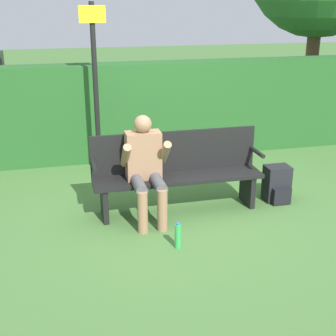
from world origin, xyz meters
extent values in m
plane|color=#426B33|center=(0.00, 0.00, 0.00)|extent=(40.00, 40.00, 0.00)
cube|color=#235623|center=(0.00, 2.15, 0.74)|extent=(12.00, 0.45, 1.47)
cube|color=black|center=(0.00, 0.00, 0.42)|extent=(1.98, 0.40, 0.05)
cube|color=black|center=(0.00, 0.18, 0.68)|extent=(1.98, 0.04, 0.49)
cube|color=black|center=(-0.87, 0.00, 0.20)|extent=(0.06, 0.36, 0.39)
cube|color=black|center=(0.87, 0.00, 0.20)|extent=(0.06, 0.36, 0.39)
cylinder|color=black|center=(-0.97, 0.00, 0.66)|extent=(0.05, 0.36, 0.05)
cylinder|color=black|center=(0.97, 0.00, 0.66)|extent=(0.05, 0.36, 0.05)
cube|color=#997051|center=(-0.40, 0.04, 0.71)|extent=(0.39, 0.22, 0.55)
sphere|color=#997051|center=(-0.40, 0.04, 1.08)|extent=(0.20, 0.20, 0.20)
cylinder|color=#4C4C51|center=(-0.51, -0.20, 0.47)|extent=(0.13, 0.48, 0.13)
cylinder|color=#4C4C51|center=(-0.30, -0.20, 0.47)|extent=(0.13, 0.48, 0.13)
cylinder|color=#997051|center=(-0.51, -0.44, 0.24)|extent=(0.11, 0.11, 0.47)
cylinder|color=#997051|center=(-0.30, -0.44, 0.24)|extent=(0.11, 0.11, 0.47)
cylinder|color=#997051|center=(-0.62, -0.09, 0.77)|extent=(0.09, 0.33, 0.33)
cylinder|color=#997051|center=(-0.18, -0.09, 0.77)|extent=(0.09, 0.33, 0.33)
cube|color=black|center=(1.27, 0.02, 0.22)|extent=(0.30, 0.23, 0.45)
cube|color=black|center=(1.27, -0.13, 0.11)|extent=(0.23, 0.08, 0.20)
cylinder|color=green|center=(-0.23, -0.85, 0.13)|extent=(0.06, 0.06, 0.26)
cylinder|color=#2D66B2|center=(-0.23, -0.85, 0.27)|extent=(0.04, 0.04, 0.02)
cylinder|color=black|center=(-0.77, 1.52, 1.17)|extent=(0.07, 0.07, 2.35)
cube|color=yellow|center=(-0.77, 1.48, 2.19)|extent=(0.34, 0.02, 0.22)
cylinder|color=brown|center=(3.67, 3.58, 1.10)|extent=(0.26, 0.26, 2.21)
camera|label=1|loc=(-1.32, -4.89, 2.38)|focal=50.00mm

